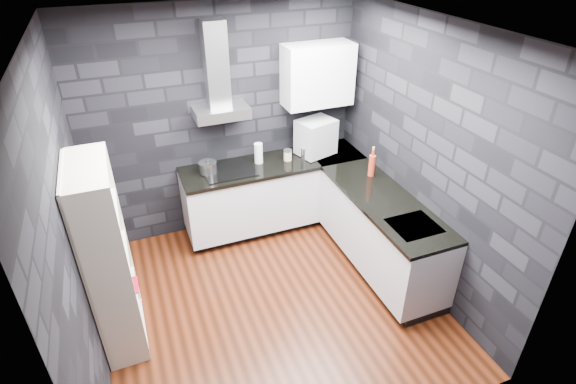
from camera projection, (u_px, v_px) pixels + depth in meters
ground at (272, 302)px, 4.62m from camera, size 3.20×3.20×0.00m
ceiling at (266, 30)px, 3.22m from camera, size 3.20×3.20×0.00m
wall_back at (223, 123)px, 5.21m from camera, size 3.20×0.05×2.70m
wall_front at (363, 324)px, 2.63m from camera, size 3.20×0.05×2.70m
wall_left at (68, 231)px, 3.41m from camera, size 0.05×3.20×2.70m
wall_right at (425, 159)px, 4.43m from camera, size 0.05×3.20×2.70m
toekick_back at (274, 219)px, 5.82m from camera, size 2.18×0.50×0.10m
toekick_right at (380, 262)px, 5.10m from camera, size 0.50×1.78×0.10m
counter_back_cab at (274, 192)px, 5.56m from camera, size 2.20×0.60×0.76m
counter_right_cab at (381, 232)px, 4.86m from camera, size 0.60×1.80×0.76m
counter_back_top at (274, 164)px, 5.34m from camera, size 2.20×0.62×0.04m
counter_right_top at (385, 201)px, 4.65m from camera, size 0.62×1.80×0.04m
counter_corner_top at (334, 153)px, 5.60m from camera, size 0.62×0.62×0.04m
hood_body at (221, 112)px, 4.93m from camera, size 0.60×0.34×0.12m
hood_chimney at (216, 64)px, 4.72m from camera, size 0.24×0.20×0.90m
upper_cabinet at (318, 75)px, 5.13m from camera, size 0.80×0.35×0.70m
cooktop at (229, 170)px, 5.17m from camera, size 0.58×0.50×0.01m
sink_rim at (414, 226)px, 4.25m from camera, size 0.44×0.40×0.01m
pot at (208, 168)px, 5.07m from camera, size 0.24×0.24×0.12m
glass_vase at (259, 153)px, 5.27m from camera, size 0.10×0.10×0.24m
storage_jar at (288, 156)px, 5.36m from camera, size 0.12×0.12×0.12m
utensil_crock at (306, 153)px, 5.39m from camera, size 0.15×0.15×0.14m
appliance_garage at (316, 137)px, 5.42m from camera, size 0.50×0.44×0.43m
red_bottle at (372, 166)px, 5.00m from camera, size 0.08×0.08×0.25m
bookshelf at (108, 259)px, 3.82m from camera, size 0.47×0.85×1.80m
fruit_bowl at (108, 267)px, 3.68m from camera, size 0.21×0.21×0.05m
book_red at (116, 281)px, 4.07m from camera, size 0.18×0.03×0.24m
book_second at (112, 271)px, 4.15m from camera, size 0.13×0.11×0.21m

